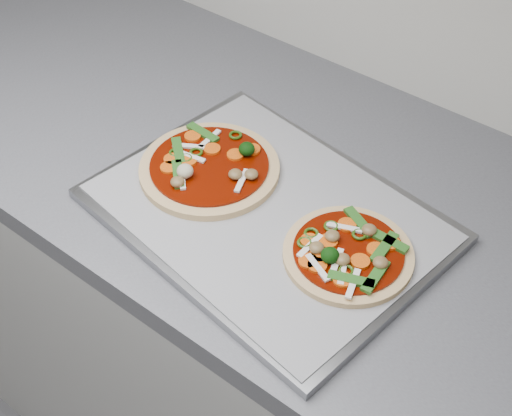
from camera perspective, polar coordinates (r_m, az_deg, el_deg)
The scene contains 6 objects.
base_cabinet at distance 1.40m, azimuth 3.91°, elevation -13.09°, with size 3.60×0.60×0.86m, color #BABAB7.
countertop at distance 1.04m, azimuth 5.10°, elevation 0.16°, with size 3.60×0.60×0.04m, color slate.
baking_tray at distance 0.99m, azimuth 0.88°, elevation -0.60°, with size 0.46×0.34×0.02m, color gray.
parchment at distance 0.98m, azimuth 0.89°, elevation -0.25°, with size 0.44×0.32×0.00m, color gray.
pizza_left at distance 1.04m, azimuth -3.77°, elevation 3.29°, with size 0.24×0.24×0.03m.
pizza_right at distance 0.92m, azimuth 7.34°, elevation -3.59°, with size 0.21×0.21×0.03m.
Camera 1 is at (0.38, 0.66, 1.61)m, focal length 50.00 mm.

